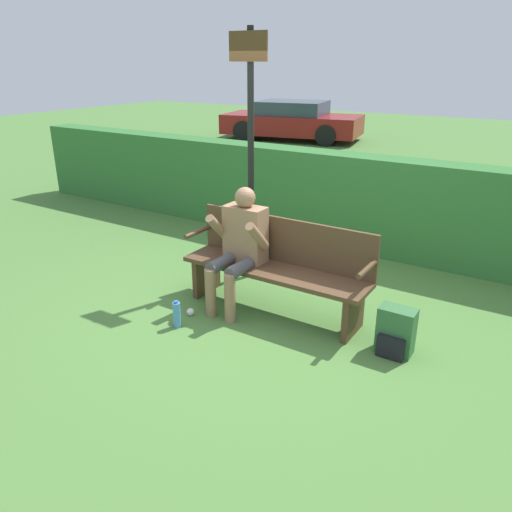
# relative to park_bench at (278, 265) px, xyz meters

# --- Properties ---
(ground_plane) EXTENTS (40.00, 40.00, 0.00)m
(ground_plane) POSITION_rel_park_bench_xyz_m (0.00, -0.07, -0.49)
(ground_plane) COLOR #4C7A38
(hedge_back) EXTENTS (12.00, 0.45, 1.26)m
(hedge_back) POSITION_rel_park_bench_xyz_m (0.00, 2.15, 0.14)
(hedge_back) COLOR #337033
(hedge_back) RESTS_ON ground
(park_bench) EXTENTS (1.96, 0.47, 0.94)m
(park_bench) POSITION_rel_park_bench_xyz_m (0.00, 0.00, 0.00)
(park_bench) COLOR #513823
(park_bench) RESTS_ON ground
(person_seated) EXTENTS (0.56, 0.62, 1.25)m
(person_seated) POSITION_rel_park_bench_xyz_m (-0.37, -0.13, 0.21)
(person_seated) COLOR #997051
(person_seated) RESTS_ON ground
(backpack) EXTENTS (0.31, 0.25, 0.43)m
(backpack) POSITION_rel_park_bench_xyz_m (1.29, -0.17, -0.29)
(backpack) COLOR #336638
(backpack) RESTS_ON ground
(water_bottle) EXTENTS (0.08, 0.08, 0.28)m
(water_bottle) POSITION_rel_park_bench_xyz_m (-0.63, -0.85, -0.36)
(water_bottle) COLOR #4C8CCC
(water_bottle) RESTS_ON ground
(signpost) EXTENTS (0.45, 0.09, 2.74)m
(signpost) POSITION_rel_park_bench_xyz_m (-0.69, 0.57, 1.10)
(signpost) COLOR black
(signpost) RESTS_ON ground
(parked_car) EXTENTS (4.55, 2.62, 1.19)m
(parked_car) POSITION_rel_park_bench_xyz_m (-5.44, 10.34, 0.10)
(parked_car) COLOR maroon
(parked_car) RESTS_ON ground
(litter_crumple) EXTENTS (0.08, 0.08, 0.08)m
(litter_crumple) POSITION_rel_park_bench_xyz_m (-0.67, -0.60, -0.45)
(litter_crumple) COLOR silver
(litter_crumple) RESTS_ON ground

